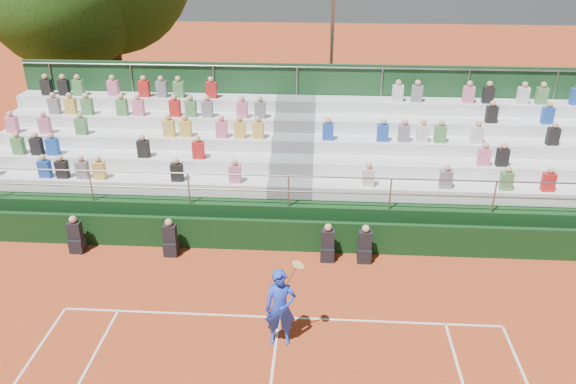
{
  "coord_description": "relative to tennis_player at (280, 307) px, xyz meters",
  "views": [
    {
      "loc": [
        0.94,
        -11.21,
        8.95
      ],
      "look_at": [
        0.0,
        3.5,
        1.8
      ],
      "focal_mm": 35.0,
      "sensor_mm": 36.0,
      "label": 1
    }
  ],
  "objects": [
    {
      "name": "ground",
      "position": [
        -0.11,
        0.87,
        -0.98
      ],
      "size": [
        90.0,
        90.0,
        0.0
      ],
      "primitive_type": "plane",
      "color": "#B3431D",
      "rests_on": "ground"
    },
    {
      "name": "courtside_wall",
      "position": [
        -0.11,
        4.07,
        -0.48
      ],
      "size": [
        20.0,
        0.15,
        1.0
      ],
      "primitive_type": "cube",
      "color": "black",
      "rests_on": "ground"
    },
    {
      "name": "line_officials",
      "position": [
        -1.66,
        3.62,
        -0.5
      ],
      "size": [
        8.92,
        0.4,
        1.19
      ],
      "color": "black",
      "rests_on": "ground"
    },
    {
      "name": "grandstand",
      "position": [
        -0.12,
        7.31,
        0.1
      ],
      "size": [
        20.0,
        5.2,
        4.4
      ],
      "color": "black",
      "rests_on": "ground"
    },
    {
      "name": "tennis_player",
      "position": [
        0.0,
        0.0,
        0.0
      ],
      "size": [
        0.91,
        0.53,
        2.22
      ],
      "color": "blue",
      "rests_on": "ground"
    },
    {
      "name": "floodlight_mast",
      "position": [
        1.15,
        13.32,
        3.79
      ],
      "size": [
        0.6,
        0.25,
        8.2
      ],
      "color": "gray",
      "rests_on": "ground"
    }
  ]
}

